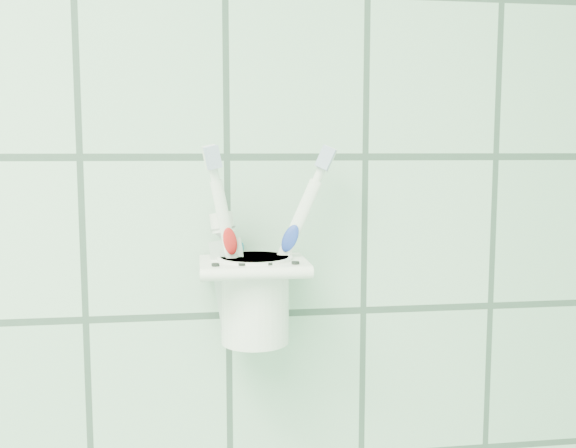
% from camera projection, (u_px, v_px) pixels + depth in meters
% --- Properties ---
extents(holder_bracket, '(0.11, 0.10, 0.03)m').
position_uv_depth(holder_bracket, '(253.00, 267.00, 0.68)').
color(holder_bracket, white).
rests_on(holder_bracket, wall_back).
extents(cup, '(0.08, 0.08, 0.09)m').
position_uv_depth(cup, '(255.00, 296.00, 0.69)').
color(cup, white).
rests_on(cup, holder_bracket).
extents(toothbrush_pink, '(0.05, 0.03, 0.21)m').
position_uv_depth(toothbrush_pink, '(247.00, 238.00, 0.68)').
color(toothbrush_pink, white).
rests_on(toothbrush_pink, cup).
extents(toothbrush_blue, '(0.02, 0.08, 0.19)m').
position_uv_depth(toothbrush_blue, '(244.00, 245.00, 0.68)').
color(toothbrush_blue, white).
rests_on(toothbrush_blue, cup).
extents(toothbrush_orange, '(0.09, 0.02, 0.22)m').
position_uv_depth(toothbrush_orange, '(250.00, 232.00, 0.69)').
color(toothbrush_orange, white).
rests_on(toothbrush_orange, cup).
extents(toothpaste_tube, '(0.05, 0.03, 0.14)m').
position_uv_depth(toothpaste_tube, '(239.00, 265.00, 0.68)').
color(toothpaste_tube, silver).
rests_on(toothpaste_tube, cup).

